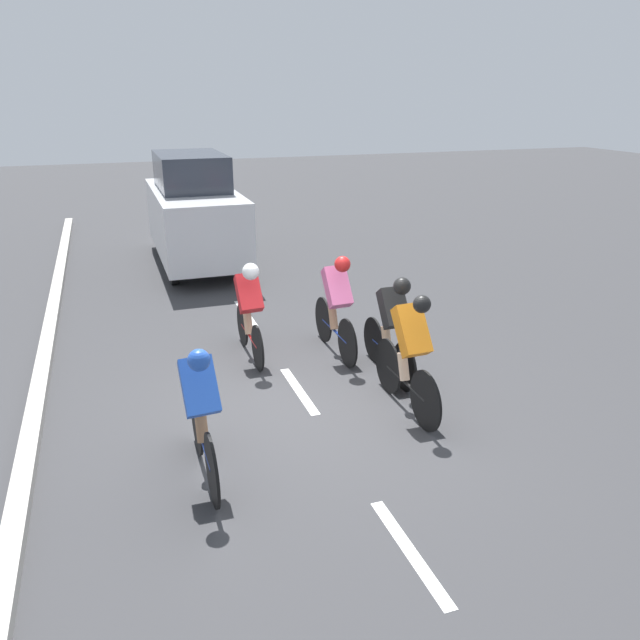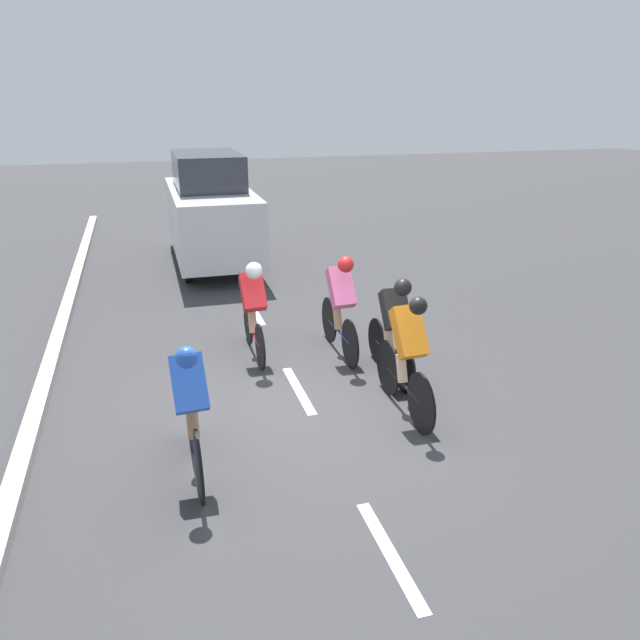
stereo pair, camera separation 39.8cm
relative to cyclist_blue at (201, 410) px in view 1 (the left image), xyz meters
The scene contains 11 objects.
ground_plane 2.01m from the cyclist_blue, 142.48° to the right, with size 60.00×60.00×0.00m, color #38383A.
lane_stripe_near 2.32m from the cyclist_blue, 132.32° to the left, with size 0.12×1.40×0.01m, color white.
lane_stripe_mid 2.30m from the cyclist_blue, 132.83° to the right, with size 0.12×1.40×0.01m, color white.
lane_stripe_far 5.07m from the cyclist_blue, 107.08° to the right, with size 0.12×1.40×0.01m, color white.
curb 2.45m from the cyclist_blue, 42.50° to the right, with size 0.20×25.49×0.14m, color #B7B2A8.
cyclist_blue is the anchor object (origin of this frame).
cyclist_orange 2.62m from the cyclist_blue, 166.33° to the right, with size 0.34×1.73×1.57m.
cyclist_red 3.01m from the cyclist_blue, 111.72° to the right, with size 0.34×1.65×1.50m.
cyclist_pink 3.45m from the cyclist_blue, 132.73° to the right, with size 0.34×1.73×1.56m.
cyclist_black 3.20m from the cyclist_blue, 150.29° to the right, with size 0.32×1.65×1.48m.
support_car 8.46m from the cyclist_blue, 97.98° to the right, with size 1.70×4.36×2.42m.
Camera 1 is at (2.12, 6.56, 3.68)m, focal length 35.00 mm.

